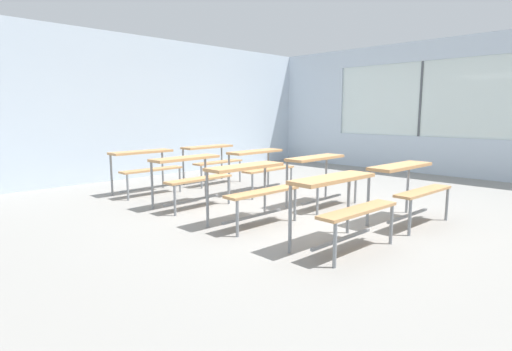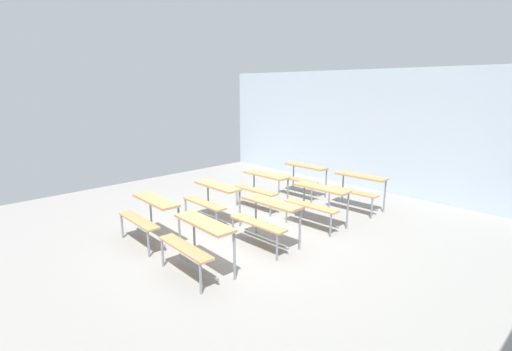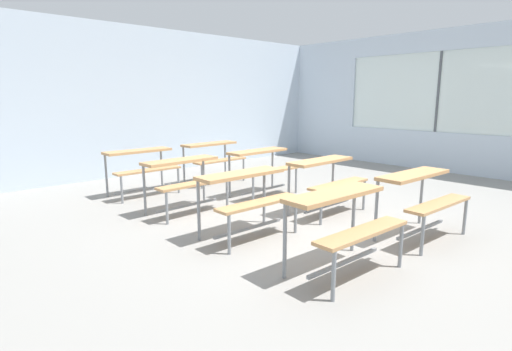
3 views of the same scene
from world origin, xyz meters
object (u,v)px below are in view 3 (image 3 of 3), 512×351
desk_bench_r3c1 (213,153)px  desk_bench_r0c1 (422,190)px  desk_bench_r3c0 (142,161)px  desk_bench_r2c1 (263,161)px  desk_bench_r1c1 (327,173)px  desk_bench_r0c0 (344,213)px  desk_bench_r2c0 (185,173)px  desk_bench_r1c0 (247,189)px

desk_bench_r3c1 → desk_bench_r0c1: bearing=-93.0°
desk_bench_r3c0 → desk_bench_r3c1: (1.47, 0.02, 0.00)m
desk_bench_r2c1 → desk_bench_r1c1: bearing=-93.4°
desk_bench_r0c0 → desk_bench_r0c1: (1.43, -0.05, 0.00)m
desk_bench_r0c0 → desk_bench_r2c0: same height
desk_bench_r1c0 → desk_bench_r2c0: 1.33m
desk_bench_r1c1 → desk_bench_r0c1: bearing=-91.7°
desk_bench_r2c0 → desk_bench_r3c0: size_ratio=1.01×
desk_bench_r0c0 → desk_bench_r1c1: size_ratio=1.01×
desk_bench_r1c1 → desk_bench_r3c1: bearing=87.8°
desk_bench_r0c0 → desk_bench_r1c1: 1.95m
desk_bench_r0c0 → desk_bench_r1c0: bearing=92.4°
desk_bench_r0c0 → desk_bench_r2c1: (1.49, 2.65, 0.00)m
desk_bench_r2c0 → desk_bench_r0c0: bearing=-92.2°
desk_bench_r0c0 → desk_bench_r0c1: same height
desk_bench_r0c0 → desk_bench_r3c0: bearing=91.5°
desk_bench_r3c1 → desk_bench_r3c0: bearing=178.9°
desk_bench_r2c0 → desk_bench_r3c1: bearing=40.6°
desk_bench_r2c0 → desk_bench_r2c1: (1.47, -0.01, 0.00)m
desk_bench_r0c1 → desk_bench_r1c0: size_ratio=1.01×
desk_bench_r2c0 → desk_bench_r3c1: size_ratio=1.00×
desk_bench_r0c0 → desk_bench_r2c1: size_ratio=1.00×
desk_bench_r0c0 → desk_bench_r0c1: size_ratio=1.00×
desk_bench_r1c0 → desk_bench_r3c1: 3.10m
desk_bench_r1c0 → desk_bench_r3c0: size_ratio=1.00×
desk_bench_r0c1 → desk_bench_r2c0: bearing=120.0°
desk_bench_r0c1 → desk_bench_r3c1: bearing=91.3°
desk_bench_r1c0 → desk_bench_r1c1: size_ratio=1.00×
desk_bench_r0c0 → desk_bench_r3c1: same height
desk_bench_r2c0 → desk_bench_r2c1: bearing=-2.3°
desk_bench_r1c1 → desk_bench_r2c0: 1.96m
desk_bench_r3c1 → desk_bench_r1c0: bearing=-121.2°
desk_bench_r3c0 → desk_bench_r2c0: bearing=-91.4°
desk_bench_r0c1 → desk_bench_r3c0: (-1.39, 4.05, 0.00)m
desk_bench_r1c1 → desk_bench_r2c1: 1.33m
desk_bench_r0c1 → desk_bench_r3c0: 4.28m
desk_bench_r0c0 → desk_bench_r0c1: 1.43m
desk_bench_r2c1 → desk_bench_r0c1: bearing=-92.9°
desk_bench_r2c1 → desk_bench_r3c1: bearing=87.4°
desk_bench_r0c0 → desk_bench_r0c1: bearing=0.2°
desk_bench_r1c0 → desk_bench_r1c1: 1.46m
desk_bench_r0c1 → desk_bench_r3c1: size_ratio=1.00×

